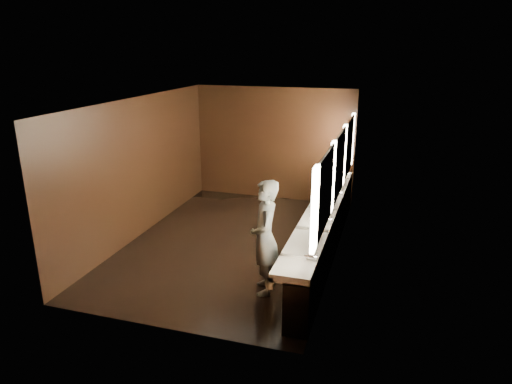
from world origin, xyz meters
TOP-DOWN VIEW (x-y plane):
  - floor at (0.00, 0.00)m, footprint 6.00×6.00m
  - ceiling at (0.00, 0.00)m, footprint 4.00×6.00m
  - wall_back at (0.00, 3.00)m, footprint 4.00×0.02m
  - wall_front at (0.00, -3.00)m, footprint 4.00×0.02m
  - wall_left at (-2.00, 0.00)m, footprint 0.02×6.00m
  - wall_right at (2.00, 0.00)m, footprint 0.02×6.00m
  - sink_counter at (1.79, 0.00)m, footprint 0.55×5.40m
  - mirror_band at (1.98, -0.00)m, footprint 0.06×5.03m
  - person at (1.09, -1.60)m, footprint 0.64×0.78m
  - trash_bin at (1.58, -1.60)m, footprint 0.37×0.37m

SIDE VIEW (x-z plane):
  - floor at x=0.00m, z-range 0.00..0.00m
  - trash_bin at x=1.58m, z-range 0.00..0.51m
  - sink_counter at x=1.79m, z-range -0.01..1.00m
  - person at x=1.09m, z-range 0.00..1.84m
  - wall_back at x=0.00m, z-range 0.00..2.80m
  - wall_front at x=0.00m, z-range 0.00..2.80m
  - wall_left at x=-2.00m, z-range 0.00..2.80m
  - wall_right at x=2.00m, z-range 0.00..2.80m
  - mirror_band at x=1.98m, z-range 1.17..2.32m
  - ceiling at x=0.00m, z-range 2.79..2.81m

